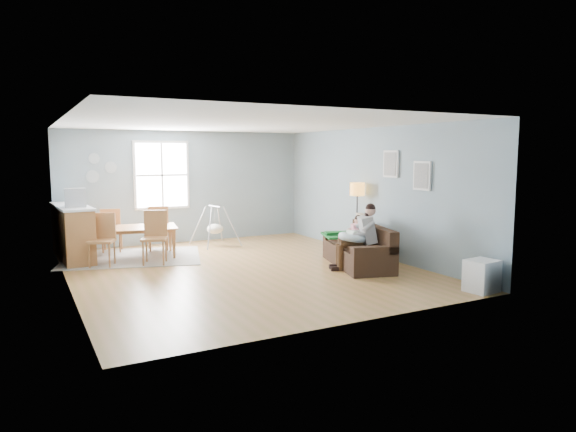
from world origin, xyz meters
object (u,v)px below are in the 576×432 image
father (359,234)px  counter (73,232)px  monitor (75,198)px  baby_swing (215,228)px  chair_ne (158,225)px  sofa (360,252)px  chair_nw (111,227)px  toddler (354,231)px  dining_table (132,243)px  storage_cube (481,276)px  floor_lamp (357,195)px  chair_se (155,233)px  chair_sw (103,236)px

father → counter: father is taller
father → monitor: monitor is taller
baby_swing → chair_ne: bearing=179.7°
sofa → chair_nw: 5.43m
father → toddler: father is taller
dining_table → baby_swing: 2.06m
sofa → toddler: size_ratio=2.78×
father → storage_cube: size_ratio=2.46×
floor_lamp → chair_se: bearing=165.3°
floor_lamp → monitor: (-5.43, 1.87, 0.02)m
chair_sw → chair_se: chair_se is taller
floor_lamp → chair_sw: floor_lamp is taller
chair_ne → chair_nw: bearing=163.7°
dining_table → counter: size_ratio=0.90×
floor_lamp → chair_nw: (-4.65, 2.63, -0.72)m
toddler → father: bearing=-112.3°
father → chair_nw: 5.45m
chair_nw → chair_ne: (0.95, -0.28, 0.02)m
floor_lamp → storage_cube: floor_lamp is taller
dining_table → chair_se: 0.88m
sofa → dining_table: 4.71m
dining_table → chair_nw: 0.87m
chair_nw → chair_sw: bearing=-105.6°
toddler → baby_swing: (-1.71, 3.17, -0.24)m
toddler → chair_ne: chair_ne is taller
sofa → dining_table: sofa is taller
chair_sw → chair_ne: chair_sw is taller
dining_table → chair_ne: (0.67, 0.51, 0.26)m
sofa → floor_lamp: floor_lamp is taller
storage_cube → counter: counter is taller
dining_table → chair_nw: chair_nw is taller
chair_se → chair_ne: size_ratio=1.03×
dining_table → chair_sw: bearing=-131.7°
father → toddler: bearing=67.7°
floor_lamp → monitor: floor_lamp is taller
storage_cube → chair_sw: chair_sw is taller
storage_cube → baby_swing: size_ratio=0.47×
father → monitor: (-4.59, 3.13, 0.63)m
floor_lamp → chair_nw: floor_lamp is taller
storage_cube → chair_ne: bearing=122.0°
father → chair_ne: (-2.87, 3.61, -0.08)m
dining_table → chair_ne: size_ratio=1.80×
sofa → chair_ne: chair_ne is taller
chair_se → dining_table: bearing=110.8°
chair_se → counter: 1.83m
floor_lamp → monitor: size_ratio=3.77×
sofa → toddler: (-0.02, 0.20, 0.38)m
counter → baby_swing: size_ratio=1.90×
chair_se → counter: size_ratio=0.52×
dining_table → baby_swing: (2.00, 0.50, 0.10)m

